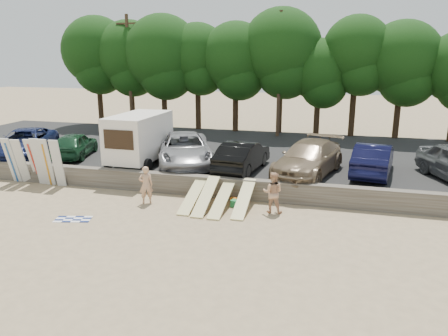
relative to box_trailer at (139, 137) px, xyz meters
The scene contains 27 objects.
ground 7.26m from the box_trailer, 51.83° to the right, with size 120.00×120.00×0.00m, color tan.
seawall 5.21m from the box_trailer, 29.58° to the right, with size 44.00×0.50×1.00m, color #6B6356.
parking_lot 6.91m from the box_trailer, 50.04° to the left, with size 44.00×14.50×0.70m, color #282828.
treeline 13.18m from the box_trailer, 75.79° to the left, with size 33.23×6.51×9.44m.
utility_poles 12.69m from the box_trailer, 59.40° to the left, with size 25.80×0.26×9.00m.
box_trailer is the anchor object (origin of this frame).
car_0 7.72m from the box_trailer, behind, with size 2.67×5.79×1.61m, color #141D48.
car_1 4.71m from the box_trailer, behind, with size 1.77×4.41×1.50m, color #163C23.
car_2 2.62m from the box_trailer, 14.59° to the left, with size 2.88×6.26×1.74m, color gray.
car_3 5.93m from the box_trailer, ahead, with size 1.70×4.88×1.61m, color black.
car_4 9.35m from the box_trailer, ahead, with size 2.40×5.89×1.71m, color #826D53.
car_5 12.59m from the box_trailer, ahead, with size 1.74×5.00×1.65m, color black.
surfboard_upright_0 6.81m from the box_trailer, 153.18° to the right, with size 0.50×0.06×2.60m, color silver.
surfboard_upright_1 6.30m from the box_trailer, 151.07° to the right, with size 0.50×0.06×2.60m, color silver.
surfboard_upright_2 5.65m from the box_trailer, 149.42° to the right, with size 0.50×0.06×2.60m, color silver.
surfboard_upright_3 5.37m from the box_trailer, 145.81° to the right, with size 0.50×0.06×2.60m, color silver.
surfboard_upright_4 5.00m from the box_trailer, 142.15° to the right, with size 0.50×0.06×2.60m, color silver.
surfboard_upright_5 4.52m from the box_trailer, 136.32° to the right, with size 0.50×0.06×2.60m, color silver.
surfboard_low_0 6.19m from the box_trailer, 41.22° to the right, with size 0.56×3.00×0.07m, color beige.
surfboard_low_1 6.75m from the box_trailer, 38.29° to the right, with size 0.56×3.00×0.07m, color beige.
surfboard_low_2 7.35m from the box_trailer, 34.55° to the right, with size 0.56×3.00×0.07m, color beige.
surfboard_low_3 8.04m from the box_trailer, 29.37° to the right, with size 0.56×3.00×0.07m, color beige.
beachgoer_a 4.95m from the box_trailer, 61.54° to the right, with size 0.65×0.43×1.78m, color tan.
beachgoer_b 9.10m from the box_trailer, 25.52° to the right, with size 0.89×0.69×1.83m, color tan.
cooler 7.64m from the box_trailer, 29.54° to the right, with size 0.38×0.30×0.32m, color #268E4D.
gear_bag 7.20m from the box_trailer, 26.07° to the right, with size 0.30×0.25×0.22m, color orange.
beach_towel 7.24m from the box_trailer, 88.97° to the right, with size 1.50×1.50×0.00m, color white.
Camera 1 is at (6.45, -16.47, 6.82)m, focal length 35.00 mm.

